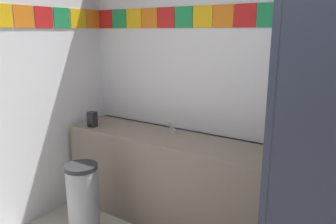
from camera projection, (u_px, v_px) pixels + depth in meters
wall_back at (254, 90)px, 2.94m from camera, size 3.64×0.09×2.69m
vanity_counter at (167, 177)px, 3.27m from camera, size 2.11×0.56×0.88m
faucet_center at (172, 128)px, 3.23m from camera, size 0.04×0.10×0.14m
soap_dispenser at (92, 119)px, 3.46m from camera, size 0.09×0.09×0.16m
stall_divider at (316, 178)px, 1.87m from camera, size 0.92×1.32×2.09m
trash_bin at (83, 200)px, 3.05m from camera, size 0.30×0.30×0.69m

